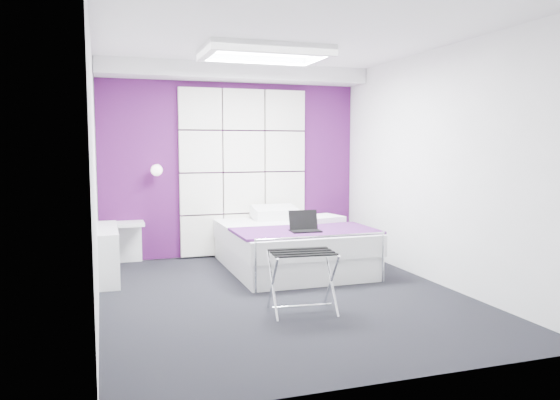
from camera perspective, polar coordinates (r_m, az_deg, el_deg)
name	(u,v)px	position (r m, az deg, el deg)	size (l,w,h in m)	color
floor	(282,295)	(5.72, 0.23, -9.89)	(4.40, 4.40, 0.00)	black
ceiling	(282,37)	(5.61, 0.24, 16.62)	(4.40, 4.40, 0.00)	white
wall_back	(232,163)	(7.63, -5.02, 3.90)	(3.60, 3.60, 0.00)	white
wall_left	(94,172)	(5.23, -18.84, 2.80)	(4.40, 4.40, 0.00)	white
wall_right	(435,167)	(6.32, 15.93, 3.33)	(4.40, 4.40, 0.00)	white
accent_wall	(232,163)	(7.62, -5.01, 3.90)	(3.58, 0.02, 2.58)	#49114B
soffit	(236,73)	(7.45, -4.65, 13.11)	(3.58, 0.50, 0.20)	white
headboard	(244,172)	(7.61, -3.81, 2.92)	(1.80, 0.08, 2.30)	white
skylight	(265,52)	(6.16, -1.59, 15.16)	(1.36, 0.86, 0.12)	white
wall_lamp	(156,170)	(7.32, -12.80, 3.08)	(0.15, 0.15, 0.15)	white
radiator	(108,253)	(6.64, -17.51, -5.30)	(0.22, 1.20, 0.60)	white
bed	(291,245)	(6.87, 1.16, -4.72)	(1.65, 1.99, 0.70)	white
nightstand	(127,224)	(7.32, -15.73, -2.42)	(0.43, 0.34, 0.05)	white
luggage_rack	(302,282)	(5.08, 2.34, -8.56)	(0.58, 0.43, 0.57)	silver
laptop	(304,226)	(6.25, 2.52, -2.76)	(0.34, 0.24, 0.24)	black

